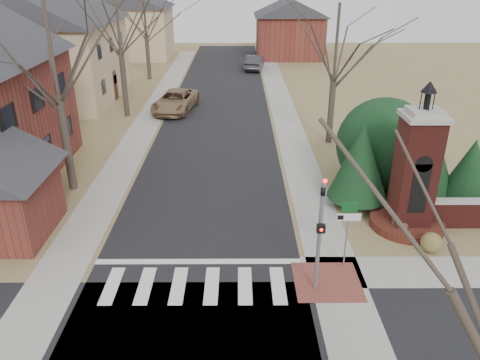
{
  "coord_description": "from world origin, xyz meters",
  "views": [
    {
      "loc": [
        1.56,
        -12.95,
        10.48
      ],
      "look_at": [
        1.64,
        6.0,
        1.82
      ],
      "focal_mm": 35.0,
      "sensor_mm": 36.0,
      "label": 1
    }
  ],
  "objects_px": {
    "traffic_signal_pole": "(320,226)",
    "brick_gate_monument": "(413,182)",
    "pickup_truck": "(175,101)",
    "sign_post": "(348,222)",
    "distant_car": "(255,62)"
  },
  "relations": [
    {
      "from": "brick_gate_monument",
      "to": "traffic_signal_pole",
      "type": "bearing_deg",
      "value": -136.76
    },
    {
      "from": "sign_post",
      "to": "traffic_signal_pole",
      "type": "bearing_deg",
      "value": -132.43
    },
    {
      "from": "traffic_signal_pole",
      "to": "sign_post",
      "type": "xyz_separation_m",
      "value": [
        1.29,
        1.41,
        -0.64
      ]
    },
    {
      "from": "traffic_signal_pole",
      "to": "brick_gate_monument",
      "type": "bearing_deg",
      "value": 43.24
    },
    {
      "from": "traffic_signal_pole",
      "to": "brick_gate_monument",
      "type": "relative_size",
      "value": 0.69
    },
    {
      "from": "distant_car",
      "to": "sign_post",
      "type": "bearing_deg",
      "value": 102.16
    },
    {
      "from": "pickup_truck",
      "to": "distant_car",
      "type": "distance_m",
      "value": 17.84
    },
    {
      "from": "traffic_signal_pole",
      "to": "brick_gate_monument",
      "type": "distance_m",
      "value": 6.47
    },
    {
      "from": "sign_post",
      "to": "brick_gate_monument",
      "type": "xyz_separation_m",
      "value": [
        3.41,
        3.01,
        0.22
      ]
    },
    {
      "from": "traffic_signal_pole",
      "to": "sign_post",
      "type": "relative_size",
      "value": 1.64
    },
    {
      "from": "pickup_truck",
      "to": "brick_gate_monument",
      "type": "bearing_deg",
      "value": -46.44
    },
    {
      "from": "sign_post",
      "to": "distant_car",
      "type": "distance_m",
      "value": 37.88
    },
    {
      "from": "traffic_signal_pole",
      "to": "distant_car",
      "type": "distance_m",
      "value": 39.27
    },
    {
      "from": "traffic_signal_pole",
      "to": "sign_post",
      "type": "distance_m",
      "value": 2.02
    },
    {
      "from": "sign_post",
      "to": "brick_gate_monument",
      "type": "bearing_deg",
      "value": 41.42
    }
  ]
}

